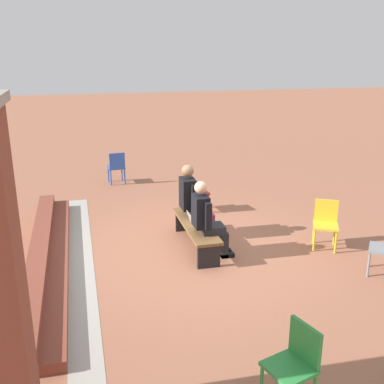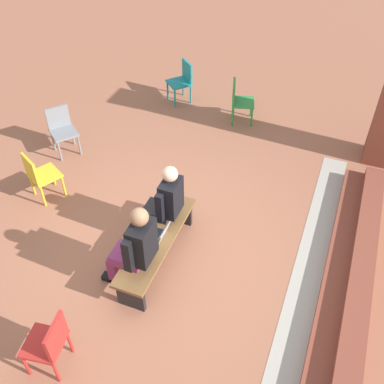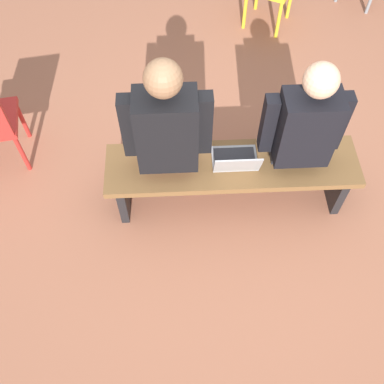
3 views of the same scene
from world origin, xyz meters
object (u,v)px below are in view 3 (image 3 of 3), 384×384
laptop (236,161)px  person_student (299,129)px  person_adult (167,131)px  bench (232,172)px

laptop → person_student: bearing=-169.2°
person_student → person_adult: person_adult is taller
person_student → person_adult: size_ratio=0.96×
bench → person_student: person_student is taller
person_student → laptop: (0.42, 0.08, -0.22)m
person_student → person_adult: 0.88m
bench → person_adult: person_adult is taller
person_adult → laptop: 0.53m
bench → person_student: 0.57m
bench → laptop: laptop is taller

